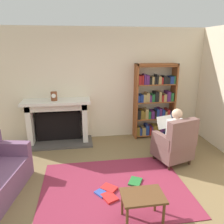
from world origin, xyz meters
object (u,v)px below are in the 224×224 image
at_px(seated_reader, 172,133).
at_px(bookshelf, 155,103).
at_px(fireplace, 58,120).
at_px(armchair_reading, 175,144).
at_px(side_table, 143,199).
at_px(mantel_clock, 54,96).

bearing_deg(seated_reader, bookshelf, -110.90).
xyz_separation_m(fireplace, seated_reader, (2.31, -1.28, 0.05)).
relative_size(armchair_reading, side_table, 1.73).
bearing_deg(fireplace, mantel_clock, -111.89).
height_order(fireplace, side_table, fireplace).
height_order(mantel_clock, side_table, mantel_clock).
xyz_separation_m(fireplace, bookshelf, (2.40, 0.03, 0.32)).
distance_m(mantel_clock, bookshelf, 2.46).
bearing_deg(bookshelf, fireplace, -179.23).
xyz_separation_m(mantel_clock, seated_reader, (2.36, -1.18, -0.56)).
relative_size(fireplace, mantel_clock, 7.77).
bearing_deg(armchair_reading, mantel_clock, -45.58).
distance_m(bookshelf, side_table, 3.07).
distance_m(fireplace, bookshelf, 2.42).
xyz_separation_m(mantel_clock, bookshelf, (2.44, 0.14, -0.29)).
bearing_deg(mantel_clock, side_table, -63.62).
distance_m(mantel_clock, side_table, 3.10).
xyz_separation_m(armchair_reading, seated_reader, (-0.03, 0.11, 0.20)).
xyz_separation_m(fireplace, side_table, (1.29, -2.78, -0.22)).
xyz_separation_m(bookshelf, armchair_reading, (-0.05, -1.42, -0.47)).
height_order(seated_reader, side_table, seated_reader).
xyz_separation_m(mantel_clock, side_table, (1.33, -2.68, -0.82)).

